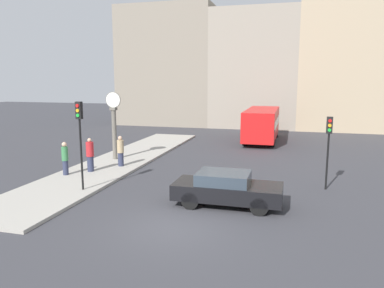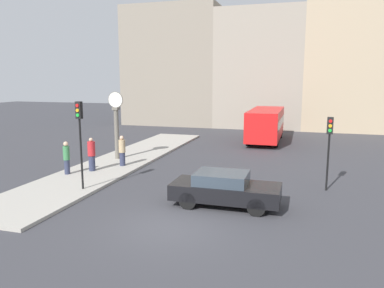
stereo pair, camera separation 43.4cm
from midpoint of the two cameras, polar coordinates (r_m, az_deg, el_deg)
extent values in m
plane|color=#38383D|center=(13.34, -3.50, -12.43)|extent=(120.00, 120.00, 0.00)
cube|color=#A39E93|center=(23.71, -11.25, -2.48)|extent=(3.69, 22.03, 0.14)
cube|color=gray|center=(42.63, -4.14, 11.69)|extent=(10.49, 5.00, 12.91)
cube|color=gray|center=(40.44, 9.16, 11.15)|extent=(8.86, 5.00, 12.13)
cube|color=tan|center=(40.59, 23.80, 10.56)|extent=(11.43, 5.00, 12.29)
cube|color=black|center=(15.24, 4.62, -7.15)|extent=(4.33, 1.83, 0.62)
cube|color=#2D3842|center=(15.12, 4.01, -5.15)|extent=(2.08, 1.65, 0.45)
cylinder|color=black|center=(15.90, 9.96, -7.51)|extent=(0.70, 0.22, 0.70)
cylinder|color=black|center=(14.38, 9.32, -9.39)|extent=(0.70, 0.22, 0.70)
cylinder|color=black|center=(16.35, 0.50, -6.88)|extent=(0.70, 0.22, 0.70)
cylinder|color=black|center=(14.87, -1.12, -8.60)|extent=(0.70, 0.22, 0.70)
cube|color=red|center=(31.15, 10.19, 3.13)|extent=(2.41, 7.67, 2.28)
cube|color=#1E232D|center=(31.14, 10.20, 3.38)|extent=(2.44, 7.52, 0.69)
cylinder|color=black|center=(33.56, 12.33, 1.73)|extent=(0.28, 0.90, 0.90)
cylinder|color=black|center=(33.74, 8.71, 1.88)|extent=(0.28, 0.90, 0.90)
cylinder|color=black|center=(28.87, 11.80, 0.45)|extent=(0.28, 0.90, 0.90)
cylinder|color=black|center=(29.07, 7.60, 0.64)|extent=(0.28, 0.90, 0.90)
cylinder|color=black|center=(17.40, -17.20, -1.59)|extent=(0.09, 0.09, 3.20)
cube|color=black|center=(17.13, -17.54, 4.91)|extent=(0.26, 0.20, 0.76)
cylinder|color=red|center=(17.02, -17.79, 5.58)|extent=(0.15, 0.04, 0.15)
cylinder|color=orange|center=(17.03, -17.76, 4.88)|extent=(0.15, 0.04, 0.15)
cylinder|color=green|center=(17.05, -17.72, 4.18)|extent=(0.15, 0.04, 0.15)
cylinder|color=black|center=(18.21, 19.27, -2.57)|extent=(0.09, 0.09, 2.63)
cube|color=black|center=(17.94, 19.57, 2.72)|extent=(0.26, 0.20, 0.76)
cylinder|color=red|center=(17.80, 19.64, 3.35)|extent=(0.15, 0.04, 0.15)
cylinder|color=orange|center=(17.82, 19.60, 2.68)|extent=(0.15, 0.04, 0.15)
cylinder|color=green|center=(17.84, 19.56, 2.01)|extent=(0.15, 0.04, 0.15)
cylinder|color=#666056|center=(23.66, -12.26, 1.38)|extent=(0.28, 0.28, 3.05)
cube|color=#666056|center=(23.49, -12.40, 5.27)|extent=(0.36, 0.36, 0.17)
cylinder|color=#666056|center=(23.45, -12.45, 6.58)|extent=(0.99, 0.04, 0.99)
cylinder|color=white|center=(23.45, -12.45, 6.58)|extent=(0.91, 0.06, 0.91)
cylinder|color=#2D334C|center=(20.62, -19.28, -3.42)|extent=(0.28, 0.28, 0.76)
cylinder|color=#387A47|center=(20.47, -19.40, -1.40)|extent=(0.33, 0.33, 0.71)
sphere|color=tan|center=(20.38, -19.47, -0.07)|extent=(0.25, 0.25, 0.25)
cylinder|color=#2D334C|center=(20.98, -15.78, -2.92)|extent=(0.34, 0.34, 0.83)
cylinder|color=red|center=(20.83, -15.88, -0.76)|extent=(0.40, 0.40, 0.77)
sphere|color=tan|center=(20.75, -15.95, 0.57)|extent=(0.21, 0.21, 0.21)
cylinder|color=#2D334C|center=(21.86, -11.36, -2.30)|extent=(0.32, 0.32, 0.78)
cylinder|color=tan|center=(21.72, -11.43, -0.36)|extent=(0.38, 0.38, 0.73)
sphere|color=tan|center=(21.64, -11.47, 0.89)|extent=(0.24, 0.24, 0.24)
camera|label=1|loc=(0.22, -90.68, -0.12)|focal=35.00mm
camera|label=2|loc=(0.22, 89.32, 0.12)|focal=35.00mm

